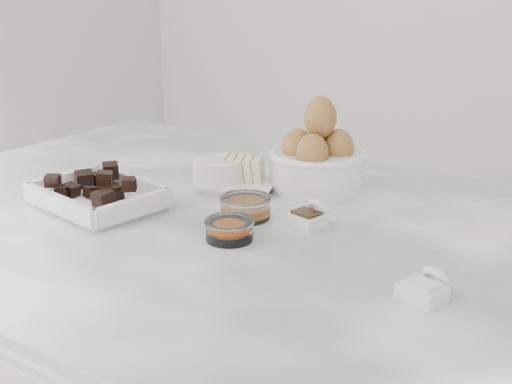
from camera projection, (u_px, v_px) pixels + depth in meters
marble_slab at (233, 233)px, 1.06m from camera, size 1.20×0.80×0.04m
chocolate_dish at (97, 193)px, 1.10m from camera, size 0.21×0.17×0.05m
butter_plate at (239, 176)px, 1.20m from camera, size 0.16×0.16×0.05m
sugar_ramekin at (217, 173)px, 1.19m from camera, size 0.08×0.08×0.05m
egg_bowl at (318, 159)px, 1.18m from camera, size 0.16×0.16×0.16m
honey_bowl at (246, 207)px, 1.06m from camera, size 0.08×0.08×0.03m
zest_bowl at (229, 229)px, 0.98m from camera, size 0.07×0.07×0.03m
vanilla_spoon at (309, 216)px, 1.03m from camera, size 0.06×0.07×0.04m
salt_spoon at (426, 288)px, 0.81m from camera, size 0.06×0.07×0.04m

